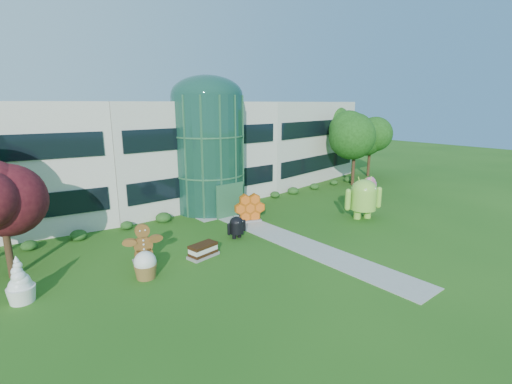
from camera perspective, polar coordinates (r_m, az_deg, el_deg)
ground at (r=24.55m, az=8.40°, el=-8.58°), size 140.00×140.00×0.00m
building at (r=37.51m, az=-12.21°, el=6.30°), size 46.00×15.00×9.30m
atrium at (r=32.31m, az=-7.29°, el=5.81°), size 6.00×6.00×9.80m
walkway at (r=25.83m, az=5.10°, el=-7.30°), size 2.40×20.00×0.04m
tree_red at (r=23.50m, az=-34.24°, el=-4.15°), size 4.00×4.00×6.00m
trees_backdrop at (r=33.25m, az=-8.17°, el=4.78°), size 52.00×8.00×8.40m
android_green at (r=31.13m, az=16.23°, el=-0.53°), size 4.00×3.45×3.82m
android_black at (r=25.82m, az=-3.00°, el=-5.18°), size 1.61×1.08×1.82m
donut at (r=36.39m, az=16.84°, el=0.37°), size 2.57×1.54×2.52m
gingerbread at (r=22.95m, az=-16.99°, el=-7.48°), size 2.73×1.56×2.37m
ice_cream_sandwich at (r=23.15m, az=-8.14°, el=-8.86°), size 2.03×1.26×0.84m
honeycomb at (r=29.33m, az=-0.98°, el=-2.63°), size 2.75×1.82×2.04m
froyo at (r=20.97m, az=-32.61°, el=-11.27°), size 1.69×1.69×2.30m
cupcake at (r=21.04m, az=-16.66°, el=-10.67°), size 1.37×1.37×1.53m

